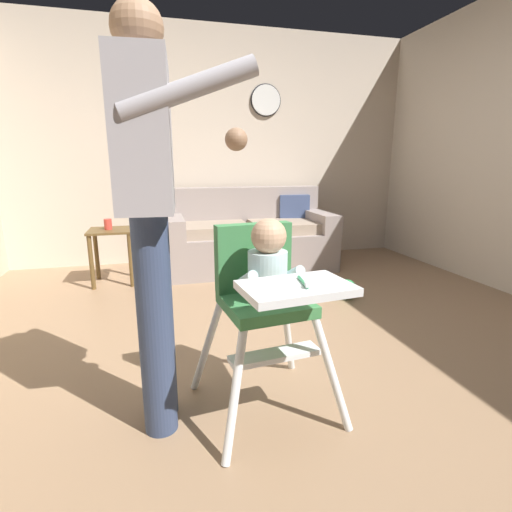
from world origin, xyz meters
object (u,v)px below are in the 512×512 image
(toy_ball, at_px, (347,289))
(side_table, at_px, (112,244))
(wall_clock, at_px, (266,100))
(high_chair, at_px, (266,284))
(sippy_cup, at_px, (108,224))
(adult_standing, at_px, (150,206))
(couch, at_px, (248,237))

(toy_ball, xyz_separation_m, side_table, (-1.95, 0.98, 0.30))
(wall_clock, bearing_deg, high_chair, -105.85)
(sippy_cup, bearing_deg, adult_standing, -79.25)
(high_chair, xyz_separation_m, sippy_cup, (-0.89, 2.25, -0.05))
(couch, relative_size, wall_clock, 5.03)
(couch, bearing_deg, sippy_cup, -80.02)
(side_table, height_order, sippy_cup, sippy_cup)
(sippy_cup, bearing_deg, wall_clock, 22.68)
(toy_ball, distance_m, wall_clock, 2.44)
(toy_ball, height_order, sippy_cup, sippy_cup)
(couch, bearing_deg, adult_standing, -21.79)
(couch, bearing_deg, side_table, -79.89)
(toy_ball, height_order, wall_clock, wall_clock)
(side_table, bearing_deg, toy_ball, -26.58)
(couch, height_order, adult_standing, adult_standing)
(high_chair, distance_m, toy_ball, 1.76)
(toy_ball, distance_m, sippy_cup, 2.26)
(sippy_cup, distance_m, wall_clock, 2.26)
(adult_standing, xyz_separation_m, sippy_cup, (-0.42, 2.22, -0.39))
(sippy_cup, bearing_deg, high_chair, -68.47)
(adult_standing, height_order, side_table, adult_standing)
(high_chair, relative_size, toy_ball, 5.47)
(adult_standing, relative_size, sippy_cup, 16.95)
(toy_ball, bearing_deg, wall_clock, 98.05)
(adult_standing, bearing_deg, couch, 72.02)
(adult_standing, distance_m, sippy_cup, 2.29)
(high_chair, xyz_separation_m, toy_ball, (1.09, 1.27, -0.53))
(toy_ball, bearing_deg, high_chair, -130.43)
(couch, xyz_separation_m, toy_ball, (0.57, -1.23, -0.25))
(side_table, bearing_deg, couch, 10.11)
(couch, distance_m, toy_ball, 1.37)
(couch, relative_size, sippy_cup, 17.92)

